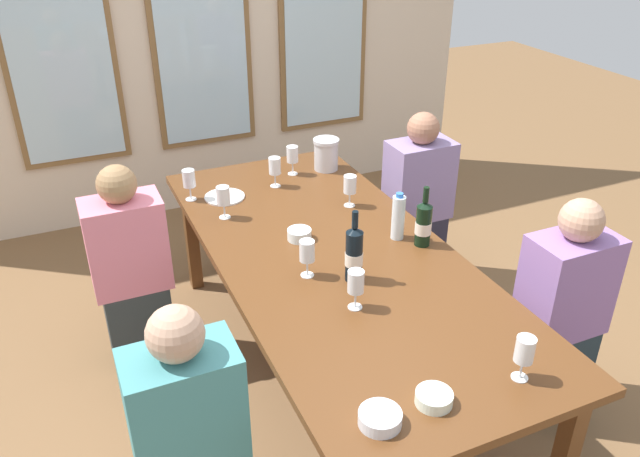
{
  "coord_description": "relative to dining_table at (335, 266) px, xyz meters",
  "views": [
    {
      "loc": [
        -1.1,
        -2.29,
        2.27
      ],
      "look_at": [
        0.0,
        0.17,
        0.79
      ],
      "focal_mm": 35.72,
      "sensor_mm": 36.0,
      "label": 1
    }
  ],
  "objects": [
    {
      "name": "ground_plane",
      "position": [
        0.0,
        0.0,
        -0.68
      ],
      "size": [
        12.0,
        12.0,
        0.0
      ],
      "primitive_type": "plane",
      "color": "brown"
    },
    {
      "name": "back_wall_with_windows",
      "position": [
        0.0,
        2.28,
        0.77
      ],
      "size": [
        4.27,
        0.1,
        2.9
      ],
      "color": "beige",
      "rests_on": "ground"
    },
    {
      "name": "dining_table",
      "position": [
        0.0,
        0.0,
        0.0
      ],
      "size": [
        1.07,
        2.43,
        0.74
      ],
      "color": "brown",
      "rests_on": "ground"
    },
    {
      "name": "white_plate_0",
      "position": [
        -0.3,
        0.79,
        0.07
      ],
      "size": [
        0.22,
        0.22,
        0.01
      ],
      "primitive_type": "cylinder",
      "color": "white",
      "rests_on": "dining_table"
    },
    {
      "name": "metal_pitcher",
      "position": [
        0.38,
        0.93,
        0.16
      ],
      "size": [
        0.16,
        0.16,
        0.19
      ],
      "color": "silver",
      "rests_on": "dining_table"
    },
    {
      "name": "wine_bottle_0",
      "position": [
        0.42,
        -0.08,
        0.18
      ],
      "size": [
        0.08,
        0.08,
        0.3
      ],
      "color": "black",
      "rests_on": "dining_table"
    },
    {
      "name": "wine_bottle_1",
      "position": [
        -0.02,
        -0.22,
        0.19
      ],
      "size": [
        0.08,
        0.08,
        0.33
      ],
      "color": "black",
      "rests_on": "dining_table"
    },
    {
      "name": "tasting_bowl_0",
      "position": [
        -0.11,
        -1.0,
        0.08
      ],
      "size": [
        0.13,
        0.13,
        0.04
      ],
      "primitive_type": "cylinder",
      "color": "white",
      "rests_on": "dining_table"
    },
    {
      "name": "tasting_bowl_1",
      "position": [
        -0.32,
        -1.01,
        0.09
      ],
      "size": [
        0.14,
        0.14,
        0.05
      ],
      "primitive_type": "cylinder",
      "color": "white",
      "rests_on": "dining_table"
    },
    {
      "name": "tasting_bowl_2",
      "position": [
        -0.1,
        0.2,
        0.09
      ],
      "size": [
        0.12,
        0.12,
        0.05
      ],
      "primitive_type": "cylinder",
      "color": "white",
      "rests_on": "dining_table"
    },
    {
      "name": "water_bottle",
      "position": [
        0.34,
        0.02,
        0.18
      ],
      "size": [
        0.06,
        0.06,
        0.24
      ],
      "color": "white",
      "rests_on": "dining_table"
    },
    {
      "name": "wine_glass_0",
      "position": [
        -0.36,
        0.57,
        0.18
      ],
      "size": [
        0.07,
        0.07,
        0.17
      ],
      "color": "white",
      "rests_on": "dining_table"
    },
    {
      "name": "wine_glass_1",
      "position": [
        -0.11,
        -0.41,
        0.18
      ],
      "size": [
        0.07,
        0.07,
        0.17
      ],
      "color": "white",
      "rests_on": "dining_table"
    },
    {
      "name": "wine_glass_2",
      "position": [
        0.23,
        -1.02,
        0.18
      ],
      "size": [
        0.07,
        0.07,
        0.17
      ],
      "color": "white",
      "rests_on": "dining_table"
    },
    {
      "name": "wine_glass_3",
      "position": [
        0.28,
        0.43,
        0.18
      ],
      "size": [
        0.07,
        0.07,
        0.17
      ],
      "color": "white",
      "rests_on": "dining_table"
    },
    {
      "name": "wine_glass_4",
      "position": [
        -0.47,
        0.85,
        0.18
      ],
      "size": [
        0.07,
        0.07,
        0.17
      ],
      "color": "white",
      "rests_on": "dining_table"
    },
    {
      "name": "wine_glass_5",
      "position": [
        -0.19,
        -0.11,
        0.18
      ],
      "size": [
        0.07,
        0.07,
        0.17
      ],
      "color": "white",
      "rests_on": "dining_table"
    },
    {
      "name": "wine_glass_6",
      "position": [
        0.01,
        0.82,
        0.18
      ],
      "size": [
        0.07,
        0.07,
        0.17
      ],
      "color": "white",
      "rests_on": "dining_table"
    },
    {
      "name": "wine_glass_7",
      "position": [
        0.16,
        0.94,
        0.18
      ],
      "size": [
        0.07,
        0.07,
        0.17
      ],
      "color": "white",
      "rests_on": "dining_table"
    },
    {
      "name": "seated_person_0",
      "position": [
        -0.87,
        -0.65,
        -0.15
      ],
      "size": [
        0.38,
        0.24,
        1.11
      ],
      "color": "#322838",
      "rests_on": "ground"
    },
    {
      "name": "seated_person_1",
      "position": [
        0.87,
        -0.58,
        -0.15
      ],
      "size": [
        0.38,
        0.24,
        1.11
      ],
      "color": "#22323D",
      "rests_on": "ground"
    },
    {
      "name": "seated_person_2",
      "position": [
        -0.87,
        0.58,
        -0.15
      ],
      "size": [
        0.38,
        0.24,
        1.11
      ],
      "color": "#2F3638",
      "rests_on": "ground"
    },
    {
      "name": "seated_person_3",
      "position": [
        0.87,
        0.66,
        -0.15
      ],
      "size": [
        0.38,
        0.24,
        1.11
      ],
      "color": "#2A283A",
      "rests_on": "ground"
    }
  ]
}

